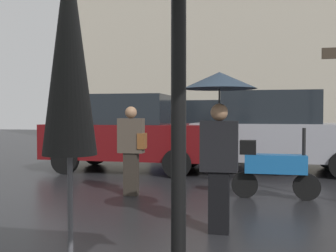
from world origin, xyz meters
TOP-DOWN VIEW (x-y plane):
  - folded_patio_umbrella_far at (-0.62, -0.41)m, footprint 0.37×0.37m
  - pedestrian_with_umbrella at (0.13, 2.12)m, footprint 0.92×0.92m
  - pedestrian_with_bag at (-1.61, 4.09)m, footprint 0.50×0.24m
  - parked_scooter at (0.86, 4.33)m, footprint 1.50×0.32m
  - parked_car_left at (1.05, 7.71)m, footprint 4.24×2.04m
  - parked_car_right at (-2.65, 7.14)m, footprint 4.28×2.07m
  - parked_car_distant at (-0.58, 10.76)m, footprint 4.60×2.07m
  - building_block at (0.00, 17.48)m, footprint 16.72×2.71m

SIDE VIEW (x-z plane):
  - parked_scooter at x=0.86m, z-range -0.06..1.18m
  - pedestrian_with_bag at x=-1.61m, z-range 0.11..1.71m
  - parked_car_distant at x=-0.58m, z-range 0.01..1.91m
  - parked_car_right at x=-2.65m, z-range 0.02..1.97m
  - parked_car_left at x=1.05m, z-range 0.00..2.03m
  - pedestrian_with_umbrella at x=0.13m, z-range 0.53..2.52m
  - folded_patio_umbrella_far at x=-0.62m, z-range 0.53..3.18m
  - building_block at x=0.00m, z-range 0.00..13.47m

